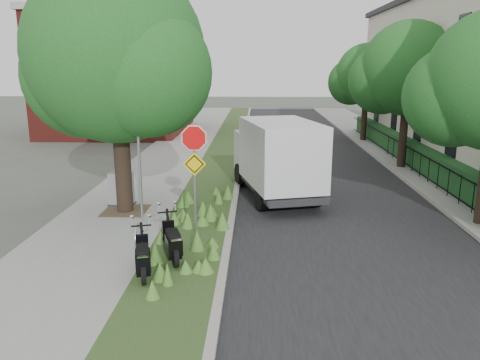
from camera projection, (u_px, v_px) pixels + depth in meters
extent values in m
plane|color=#4C5147|center=(246.00, 249.00, 12.42)|extent=(120.00, 120.00, 0.00)
cube|color=gray|center=(162.00, 166.00, 22.25)|extent=(3.50, 60.00, 0.12)
cube|color=#2E4B20|center=(219.00, 166.00, 22.15)|extent=(2.00, 60.00, 0.12)
cube|color=#9E9991|center=(240.00, 166.00, 22.12)|extent=(0.20, 60.00, 0.13)
cube|color=black|center=(315.00, 168.00, 22.01)|extent=(7.00, 60.00, 0.01)
cube|color=#9E9991|center=(390.00, 167.00, 21.88)|extent=(0.20, 60.00, 0.13)
cube|color=gray|center=(426.00, 168.00, 21.82)|extent=(3.20, 60.00, 0.12)
cylinder|color=black|center=(121.00, 143.00, 14.70)|extent=(0.52, 0.52, 4.48)
sphere|color=#18491B|center=(116.00, 53.00, 14.05)|extent=(5.40, 5.40, 5.40)
sphere|color=#18491B|center=(87.00, 76.00, 15.04)|extent=(4.05, 4.05, 4.05)
sphere|color=#18491B|center=(147.00, 72.00, 13.49)|extent=(3.78, 3.78, 3.78)
cube|color=#473828|center=(126.00, 211.00, 15.24)|extent=(1.40, 1.40, 0.01)
cylinder|color=#A5A8AD|center=(139.00, 157.00, 13.76)|extent=(0.08, 0.08, 4.00)
torus|color=#A5A8AD|center=(139.00, 238.00, 11.81)|extent=(0.05, 0.77, 0.77)
cube|color=#A5A8AD|center=(136.00, 257.00, 11.55)|extent=(0.06, 0.06, 0.04)
cube|color=#A5A8AD|center=(143.00, 246.00, 12.24)|extent=(0.06, 0.06, 0.04)
cylinder|color=#A5A8AD|center=(195.00, 184.00, 12.66)|extent=(0.07, 0.07, 3.00)
cylinder|color=red|center=(194.00, 138.00, 12.33)|extent=(0.86, 0.03, 0.86)
cylinder|color=white|center=(194.00, 138.00, 12.34)|extent=(0.94, 0.02, 0.94)
cube|color=yellow|center=(194.00, 164.00, 12.50)|extent=(0.64, 0.03, 0.64)
cube|color=black|center=(407.00, 146.00, 21.61)|extent=(0.04, 24.00, 0.04)
cube|color=black|center=(405.00, 163.00, 21.80)|extent=(0.04, 24.00, 0.04)
cylinder|color=black|center=(406.00, 156.00, 21.72)|extent=(0.03, 0.03, 1.00)
cube|color=#1A4A20|center=(421.00, 155.00, 21.68)|extent=(1.00, 24.00, 1.10)
cube|color=#2D2D33|center=(430.00, 75.00, 20.81)|extent=(0.25, 26.00, 0.60)
cube|color=maroon|center=(120.00, 75.00, 33.12)|extent=(9.00, 10.00, 8.00)
cube|color=#9E9991|center=(116.00, 14.00, 32.14)|extent=(9.40, 10.40, 0.40)
sphere|color=#18491B|center=(455.00, 96.00, 13.80)|extent=(3.00, 3.00, 3.00)
cylinder|color=black|center=(404.00, 123.00, 21.36)|extent=(0.36, 0.36, 4.03)
sphere|color=#18491B|center=(409.00, 68.00, 20.77)|extent=(4.20, 4.20, 4.20)
sphere|color=#18491B|center=(383.00, 80.00, 21.54)|extent=(3.15, 3.15, 3.15)
sphere|color=#18491B|center=(431.00, 78.00, 20.33)|extent=(2.94, 2.94, 2.94)
cylinder|color=black|center=(365.00, 111.00, 29.17)|extent=(0.36, 0.36, 3.64)
sphere|color=#18491B|center=(367.00, 75.00, 28.64)|extent=(3.80, 3.80, 3.80)
sphere|color=#18491B|center=(351.00, 82.00, 29.33)|extent=(2.85, 2.85, 2.85)
sphere|color=#18491B|center=(381.00, 81.00, 28.24)|extent=(2.66, 2.66, 2.66)
cylinder|color=black|center=(168.00, 240.00, 12.04)|extent=(0.27, 0.50, 0.49)
cylinder|color=black|center=(175.00, 257.00, 10.96)|extent=(0.27, 0.50, 0.49)
cube|color=black|center=(172.00, 248.00, 11.45)|extent=(0.66, 1.13, 0.17)
cube|color=black|center=(174.00, 244.00, 11.09)|extent=(0.52, 0.69, 0.38)
cube|color=black|center=(173.00, 234.00, 11.07)|extent=(0.45, 0.62, 0.11)
cylinder|color=black|center=(143.00, 254.00, 11.15)|extent=(0.22, 0.48, 0.47)
cylinder|color=black|center=(144.00, 274.00, 10.09)|extent=(0.22, 0.48, 0.47)
cube|color=black|center=(143.00, 264.00, 10.58)|extent=(0.55, 1.08, 0.16)
cube|color=black|center=(143.00, 260.00, 10.22)|extent=(0.46, 0.65, 0.36)
cube|color=black|center=(142.00, 250.00, 10.21)|extent=(0.40, 0.59, 0.11)
cube|color=#262628|center=(276.00, 184.00, 17.14)|extent=(3.22, 5.60, 0.18)
cube|color=#B7BABC|center=(262.00, 151.00, 18.87)|extent=(2.32, 1.85, 1.59)
cube|color=silver|center=(281.00, 153.00, 16.32)|extent=(3.05, 4.20, 2.19)
cube|color=#262628|center=(122.00, 204.00, 15.93)|extent=(0.88, 0.63, 0.04)
cube|color=gray|center=(121.00, 189.00, 15.80)|extent=(0.78, 0.53, 1.11)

